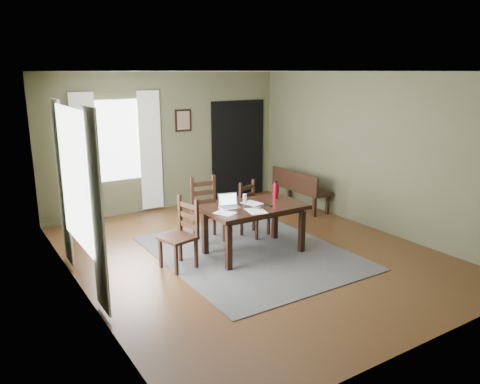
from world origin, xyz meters
TOP-DOWN VIEW (x-y plane):
  - ground at (0.00, 0.00)m, footprint 5.00×6.00m
  - room_shell at (0.00, 0.00)m, footprint 5.02×6.02m
  - rug at (0.00, 0.00)m, footprint 2.60×3.20m
  - dining_table at (0.04, -0.03)m, footprint 1.51×0.91m
  - chair_end at (-1.12, 0.08)m, footprint 0.52×0.52m
  - chair_back_left at (-0.27, 0.86)m, footprint 0.48×0.48m
  - chair_back_right at (0.49, 0.66)m, footprint 0.50×0.50m
  - bench at (2.15, 1.47)m, footprint 0.44×1.38m
  - laptop at (-0.33, 0.09)m, footprint 0.34×0.30m
  - computer_mouse at (-0.01, -0.21)m, footprint 0.09×0.11m
  - tv_remote at (0.19, -0.16)m, footprint 0.07×0.17m
  - drinking_glass at (0.01, 0.18)m, footprint 0.07×0.07m
  - water_bottle at (0.55, 0.12)m, footprint 0.11×0.11m
  - paper_a at (-0.53, -0.13)m, footprint 0.31×0.35m
  - paper_c at (0.08, 0.08)m, footprint 0.28×0.34m
  - paper_e at (-0.10, -0.29)m, footprint 0.32×0.37m
  - window_left at (-2.47, 0.20)m, footprint 0.01×1.30m
  - window_back at (-1.00, 2.97)m, footprint 1.00×0.01m
  - curtain_left_near at (-2.44, -0.62)m, footprint 0.03×0.48m
  - curtain_left_far at (-2.44, 1.02)m, footprint 0.03×0.48m
  - curtain_back_left at (-1.62, 2.94)m, footprint 0.44×0.03m
  - curtain_back_right at (-0.38, 2.94)m, footprint 0.44×0.03m
  - framed_picture at (0.35, 2.97)m, footprint 0.34×0.03m
  - doorway_back at (1.65, 2.97)m, footprint 1.30×0.03m

SIDE VIEW (x-z plane):
  - ground at x=0.00m, z-range -0.01..0.00m
  - rug at x=0.00m, z-range 0.00..0.01m
  - chair_back_right at x=0.49m, z-range -0.01..0.90m
  - bench at x=2.15m, z-range 0.08..0.86m
  - chair_end at x=-1.12m, z-range -0.01..0.98m
  - chair_back_left at x=-0.27m, z-range -0.01..1.03m
  - dining_table at x=0.04m, z-range 0.29..1.04m
  - paper_a at x=-0.53m, z-range 0.76..0.76m
  - paper_c at x=0.08m, z-range 0.76..0.76m
  - paper_e at x=-0.10m, z-range 0.76..0.76m
  - tv_remote at x=0.19m, z-range 0.76..0.78m
  - computer_mouse at x=-0.01m, z-range 0.76..0.79m
  - laptop at x=-0.33m, z-range 0.71..0.91m
  - drinking_glass at x=0.01m, z-range 0.76..0.89m
  - water_bottle at x=0.55m, z-range 0.75..1.03m
  - doorway_back at x=1.65m, z-range 0.00..2.10m
  - curtain_left_near at x=-2.44m, z-range 0.05..2.35m
  - curtain_left_far at x=-2.44m, z-range 0.05..2.35m
  - curtain_back_left at x=-1.62m, z-range 0.05..2.35m
  - curtain_back_right at x=-0.38m, z-range 0.05..2.35m
  - window_left at x=-2.47m, z-range 0.60..2.30m
  - window_back at x=-1.00m, z-range 0.70..2.20m
  - framed_picture at x=0.35m, z-range 1.53..1.97m
  - room_shell at x=0.00m, z-range 0.45..3.16m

